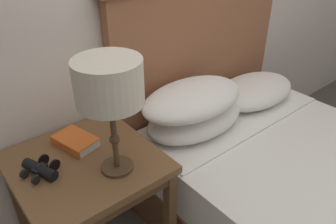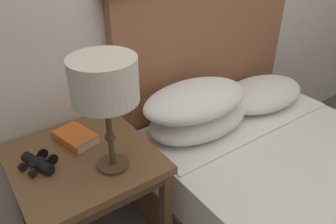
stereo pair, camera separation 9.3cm
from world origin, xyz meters
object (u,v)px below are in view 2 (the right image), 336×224
(table_lamp, at_px, (104,84))
(book_on_nightstand, at_px, (75,137))
(bed, at_px, (316,209))
(binoculars_pair, at_px, (38,163))
(nightstand, at_px, (85,172))

(table_lamp, relative_size, book_on_nightstand, 2.16)
(bed, distance_m, book_on_nightstand, 1.21)
(book_on_nightstand, xyz_separation_m, binoculars_pair, (-0.19, -0.09, 0.00))
(table_lamp, distance_m, binoculars_pair, 0.46)
(table_lamp, bearing_deg, bed, -29.63)
(bed, height_order, table_lamp, bed)
(nightstand, bearing_deg, book_on_nightstand, 80.66)
(nightstand, xyz_separation_m, book_on_nightstand, (0.02, 0.12, 0.11))
(nightstand, distance_m, binoculars_pair, 0.21)
(table_lamp, height_order, binoculars_pair, table_lamp)
(bed, relative_size, book_on_nightstand, 9.19)
(bed, xyz_separation_m, binoculars_pair, (-1.08, 0.63, 0.38))
(table_lamp, bearing_deg, nightstand, 121.37)
(nightstand, distance_m, bed, 1.12)
(bed, bearing_deg, binoculars_pair, 149.54)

